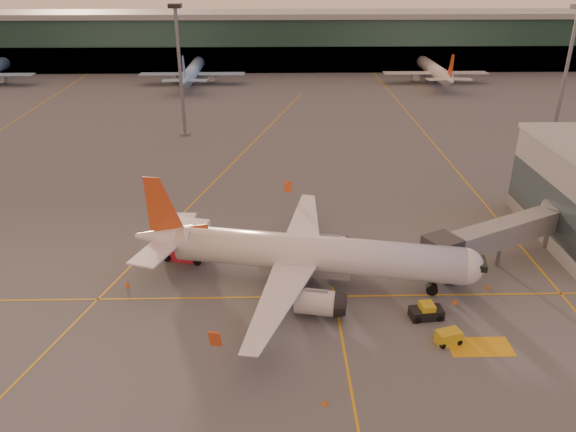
{
  "coord_description": "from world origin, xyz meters",
  "views": [
    {
      "loc": [
        -1.27,
        -46.7,
        33.86
      ],
      "look_at": [
        0.14,
        15.2,
        5.0
      ],
      "focal_mm": 35.0,
      "sensor_mm": 36.0,
      "label": 1
    }
  ],
  "objects_px": {
    "gpu_cart": "(448,337)",
    "pushback_tug": "(426,312)",
    "catering_truck": "(183,237)",
    "main_airplane": "(305,254)"
  },
  "relations": [
    {
      "from": "main_airplane",
      "to": "gpu_cart",
      "type": "height_order",
      "value": "main_airplane"
    },
    {
      "from": "catering_truck",
      "to": "gpu_cart",
      "type": "xyz_separation_m",
      "value": [
        27.71,
        -17.42,
        -2.13
      ]
    },
    {
      "from": "pushback_tug",
      "to": "main_airplane",
      "type": "bearing_deg",
      "value": 144.08
    },
    {
      "from": "main_airplane",
      "to": "gpu_cart",
      "type": "bearing_deg",
      "value": -28.22
    },
    {
      "from": "catering_truck",
      "to": "gpu_cart",
      "type": "height_order",
      "value": "catering_truck"
    },
    {
      "from": "catering_truck",
      "to": "gpu_cart",
      "type": "bearing_deg",
      "value": -17.09
    },
    {
      "from": "gpu_cart",
      "to": "pushback_tug",
      "type": "relative_size",
      "value": 0.75
    },
    {
      "from": "main_airplane",
      "to": "catering_truck",
      "type": "xyz_separation_m",
      "value": [
        -14.46,
        6.42,
        -1.04
      ]
    },
    {
      "from": "gpu_cart",
      "to": "catering_truck",
      "type": "bearing_deg",
      "value": 130.9
    },
    {
      "from": "catering_truck",
      "to": "pushback_tug",
      "type": "distance_m",
      "value": 29.81
    }
  ]
}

